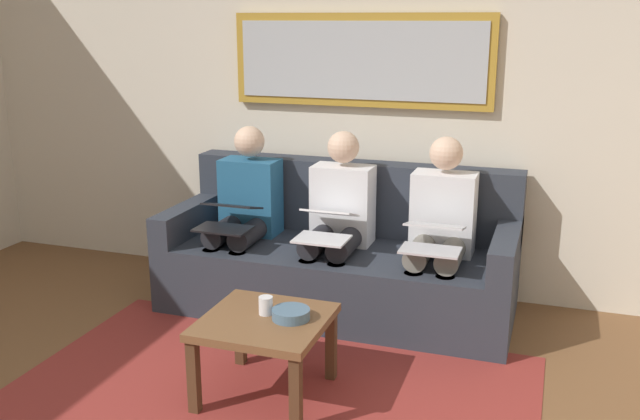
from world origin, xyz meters
The scene contains 13 objects.
wall_rear centered at (0.00, -2.60, 1.30)m, with size 6.00×0.12×2.60m, color beige.
area_rug centered at (0.00, -0.85, 0.00)m, with size 2.60×1.80×0.01m, color maroon.
couch centered at (0.00, -2.12, 0.31)m, with size 2.20×0.90×0.90m.
framed_mirror centered at (0.00, -2.51, 1.55)m, with size 1.74×0.05×0.60m.
coffee_table centered at (0.01, -0.90, 0.35)m, with size 0.59×0.59×0.41m.
cup centered at (0.02, -0.95, 0.46)m, with size 0.07×0.07×0.09m, color silver.
bowl centered at (-0.11, -0.93, 0.44)m, with size 0.19×0.19×0.05m, color slate.
person_left centered at (-0.64, -2.05, 0.61)m, with size 0.38×0.58×1.14m.
laptop_silver centered at (-0.64, -1.80, 0.63)m, with size 0.33×0.33×0.14m.
person_middle centered at (0.00, -2.05, 0.61)m, with size 0.38×0.58×1.14m.
laptop_white centered at (0.00, -1.82, 0.63)m, with size 0.31×0.39×0.17m.
person_right centered at (0.64, -2.05, 0.61)m, with size 0.38×0.58×1.14m.
laptop_black centered at (0.64, -1.81, 0.63)m, with size 0.34×0.35×0.15m.
Camera 1 is at (-1.26, 2.00, 1.82)m, focal length 39.59 mm.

